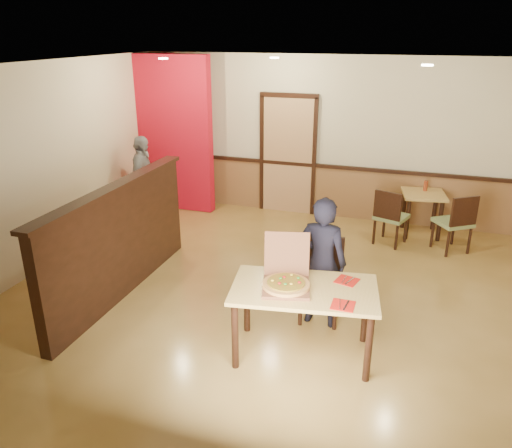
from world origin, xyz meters
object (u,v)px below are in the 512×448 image
(main_table, at_px, (304,298))
(passerby, at_px, (143,180))
(diner_chair, at_px, (322,275))
(side_chair_right, at_px, (456,221))
(pizza_box, at_px, (286,281))
(condiment, at_px, (426,186))
(side_chair_left, at_px, (390,215))
(side_table, at_px, (423,203))
(diner, at_px, (322,262))

(main_table, xyz_separation_m, passerby, (-3.48, 2.89, 0.10))
(diner_chair, distance_m, side_chair_right, 2.87)
(diner_chair, relative_size, pizza_box, 1.51)
(main_table, relative_size, condiment, 9.47)
(diner_chair, bearing_deg, side_chair_left, 71.88)
(side_chair_left, bearing_deg, side_table, -108.20)
(main_table, bearing_deg, diner, 76.85)
(condiment, bearing_deg, diner_chair, -109.06)
(main_table, xyz_separation_m, side_chair_right, (1.60, 3.21, -0.16))
(passerby, bearing_deg, diner, -137.03)
(main_table, relative_size, side_chair_right, 1.68)
(diner, bearing_deg, condiment, -104.39)
(passerby, bearing_deg, side_chair_right, -101.11)
(diner_chair, height_order, condiment, diner_chair)
(side_table, distance_m, diner, 3.34)
(side_chair_left, distance_m, diner, 2.63)
(diner_chair, xyz_separation_m, side_table, (1.08, 3.01, 0.01))
(diner_chair, relative_size, side_table, 1.27)
(side_chair_right, relative_size, condiment, 5.64)
(passerby, bearing_deg, diner_chair, -135.38)
(condiment, bearing_deg, side_chair_right, -57.61)
(main_table, bearing_deg, passerby, 131.40)
(diner, bearing_deg, diner_chair, -79.83)
(side_chair_left, distance_m, condiment, 0.95)
(side_chair_right, height_order, passerby, passerby)
(side_table, bearing_deg, passerby, -168.57)
(side_chair_right, height_order, side_table, side_chair_right)
(diner_chair, height_order, side_chair_left, diner_chair)
(side_chair_left, distance_m, side_chair_right, 0.96)
(diner_chair, xyz_separation_m, diner, (0.02, -0.15, 0.24))
(diner, bearing_deg, main_table, 89.35)
(main_table, distance_m, side_table, 3.98)
(side_chair_left, relative_size, passerby, 0.59)
(pizza_box, height_order, condiment, pizza_box)
(condiment, bearing_deg, diner, -107.98)
(passerby, bearing_deg, side_chair_left, -100.36)
(side_chair_right, distance_m, pizza_box, 3.71)
(passerby, bearing_deg, pizza_box, -146.22)
(side_table, xyz_separation_m, condiment, (0.01, 0.14, 0.25))
(diner_chair, distance_m, pizza_box, 0.92)
(diner_chair, distance_m, diner, 0.28)
(side_chair_right, distance_m, side_table, 0.78)
(diner, bearing_deg, passerby, -28.71)
(side_chair_left, xyz_separation_m, side_chair_right, (0.96, 0.01, 0.01))
(side_chair_left, height_order, pizza_box, pizza_box)
(pizza_box, distance_m, condiment, 4.20)
(main_table, distance_m, diner, 0.67)
(side_chair_left, xyz_separation_m, diner, (-0.59, -2.55, 0.27))
(side_table, height_order, passerby, passerby)
(side_chair_left, height_order, passerby, passerby)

